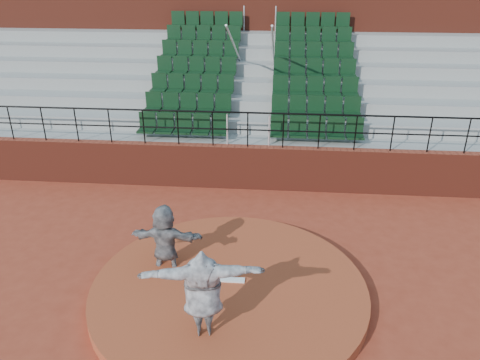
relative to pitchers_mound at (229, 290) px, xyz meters
The scene contains 9 objects.
ground 0.12m from the pitchers_mound, ahead, with size 90.00×90.00×0.00m, color maroon.
pitchers_mound is the anchor object (origin of this frame).
pitching_rubber 0.21m from the pitchers_mound, 90.00° to the left, with size 0.60×0.15×0.03m, color white.
boundary_wall 5.03m from the pitchers_mound, 90.00° to the left, with size 24.00×0.30×1.30m, color maroon.
wall_railing 5.35m from the pitchers_mound, 90.00° to the left, with size 24.04×0.05×1.03m.
seating_deck 8.75m from the pitchers_mound, 90.00° to the left, with size 24.00×5.97×4.63m.
press_box_facade 13.06m from the pitchers_mound, 90.00° to the left, with size 24.00×3.00×7.10m, color maroon.
pitcher 1.66m from the pitchers_mound, 102.56° to the right, with size 2.06×0.56×1.68m, color black.
fielder 1.67m from the pitchers_mound, 156.96° to the left, with size 1.53×0.49×1.65m, color black.
Camera 1 is at (0.88, -7.51, 6.11)m, focal length 35.00 mm.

